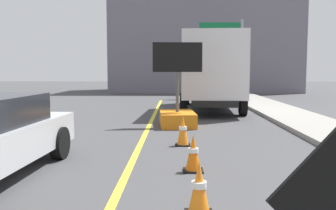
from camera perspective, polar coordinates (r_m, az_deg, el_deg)
name	(u,v)px	position (r m, az deg, el deg)	size (l,w,h in m)	color
arrow_board_trailer	(177,111)	(12.11, 1.43, -0.93)	(1.60, 1.88, 2.70)	orange
box_truck	(212,70)	(16.77, 6.70, 5.31)	(2.91, 7.11, 3.30)	black
highway_guide_sign	(229,44)	(24.20, 9.39, 9.15)	(2.79, 0.20, 5.00)	gray
far_building_block	(203,45)	(32.03, 5.45, 9.19)	(15.20, 6.68, 7.86)	slate
traffic_cone_mid_lane	(199,189)	(4.76, 4.78, -12.70)	(0.36, 0.36, 0.70)	black
traffic_cone_far_lane	(193,153)	(6.73, 3.89, -7.39)	(0.36, 0.36, 0.67)	black
traffic_cone_curbside	(183,130)	(8.97, 2.29, -3.93)	(0.36, 0.36, 0.74)	black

